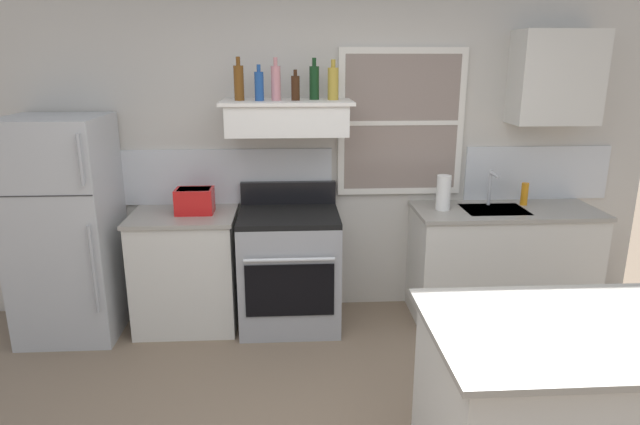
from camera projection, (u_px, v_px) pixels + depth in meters
back_wall at (323, 147)px, 4.41m from camera, size 5.40×0.11×2.70m
refrigerator at (66, 229)px, 4.07m from camera, size 0.70×0.72×1.65m
counter_left_of_stove at (187, 270)px, 4.28m from camera, size 0.79×0.63×0.91m
toaster at (195, 200)px, 4.14m from camera, size 0.30×0.20×0.19m
stove_range at (289, 268)px, 4.28m from camera, size 0.76×0.69×1.09m
range_hood_shelf at (287, 117)px, 4.06m from camera, size 0.96×0.52×0.24m
bottle_amber_wine at (239, 82)px, 3.97m from camera, size 0.07×0.07×0.31m
bottle_blue_liqueur at (259, 86)px, 3.95m from camera, size 0.07×0.07×0.26m
bottle_rose_pink at (276, 82)px, 3.98m from camera, size 0.07×0.07×0.30m
bottle_brown_stout at (295, 88)px, 3.99m from camera, size 0.06×0.06×0.22m
bottle_dark_green_wine at (314, 82)px, 4.05m from camera, size 0.07×0.07×0.30m
bottle_champagne_gold_foil at (333, 83)px, 4.03m from camera, size 0.08×0.08×0.29m
counter_right_with_sink at (501, 263)px, 4.42m from camera, size 1.43×0.63×0.91m
sink_faucet at (491, 184)px, 4.33m from camera, size 0.03×0.17×0.28m
paper_towel_roll at (443, 193)px, 4.23m from camera, size 0.11×0.11×0.27m
dish_soap_bottle at (524, 194)px, 4.37m from camera, size 0.06×0.06×0.18m
kitchen_island at (575, 415)px, 2.54m from camera, size 1.40×0.90×0.91m
upper_cabinet_right at (556, 78)px, 4.18m from camera, size 0.64×0.32×0.70m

